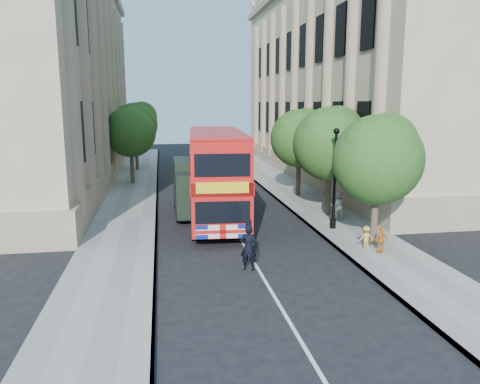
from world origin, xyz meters
name	(u,v)px	position (x,y,z in m)	size (l,w,h in m)	color
ground	(264,278)	(0.00, 0.00, 0.00)	(120.00, 120.00, 0.00)	black
pavement_right	(321,211)	(5.75, 10.00, 0.06)	(3.50, 80.00, 0.12)	gray
pavement_left	(126,219)	(-5.75, 10.00, 0.06)	(3.50, 80.00, 0.12)	gray
building_right	(358,74)	(13.80, 24.00, 9.00)	(12.00, 38.00, 18.00)	tan
building_left	(29,71)	(-13.80, 24.00, 9.00)	(12.00, 38.00, 18.00)	tan
tree_right_near	(378,155)	(5.84, 3.03, 4.25)	(4.00, 4.00, 6.08)	#473828
tree_right_mid	(331,140)	(5.84, 9.03, 4.45)	(4.20, 4.20, 6.37)	#473828
tree_right_far	(300,135)	(5.84, 15.03, 4.31)	(4.00, 4.00, 6.15)	#473828
tree_left_far	(131,129)	(-5.96, 22.03, 4.44)	(4.00, 4.00, 6.30)	#473828
tree_left_back	(136,122)	(-5.96, 30.03, 4.71)	(4.20, 4.20, 6.65)	#473828
lamp_post	(335,183)	(5.00, 6.00, 2.51)	(0.32, 0.32, 5.16)	black
double_decker_bus	(216,173)	(-0.69, 9.03, 2.71)	(3.50, 10.76, 4.89)	red
box_van	(194,189)	(-1.80, 10.72, 1.56)	(2.31, 5.59, 3.19)	black
police_constable	(249,248)	(-0.39, 1.00, 0.91)	(0.67, 0.44, 1.83)	black
woman_pedestrian	(337,206)	(5.86, 7.69, 0.92)	(0.78, 0.61, 1.60)	silver
child_a	(381,241)	(5.55, 1.74, 0.69)	(0.66, 0.28, 1.13)	orange
child_b	(366,238)	(5.16, 2.40, 0.65)	(0.68, 0.39, 1.05)	gold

